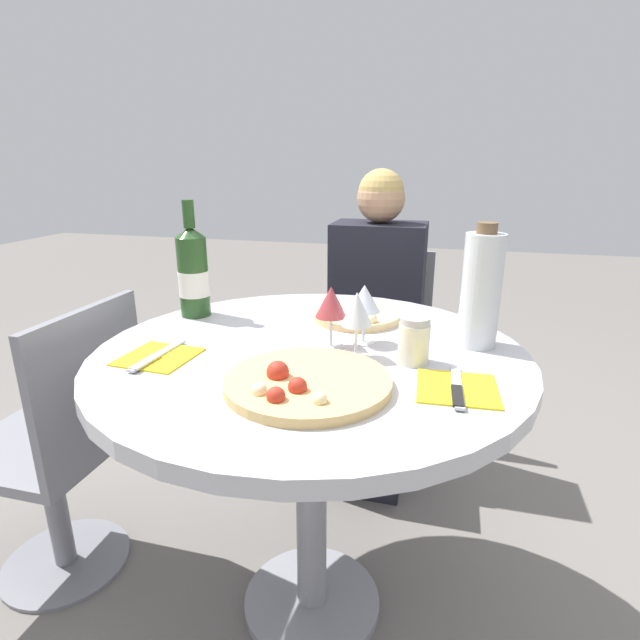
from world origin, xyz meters
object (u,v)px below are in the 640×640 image
(chair_empty_side, at_px, (63,451))
(tall_carafe, at_px, (481,290))
(pizza_large, at_px, (305,382))
(seated_diner, at_px, (373,343))
(dining_table, at_px, (311,392))
(chair_behind_diner, at_px, (377,356))
(wine_bottle, at_px, (193,273))

(chair_empty_side, relative_size, tall_carafe, 2.88)
(chair_empty_side, xyz_separation_m, pizza_large, (0.75, -0.15, 0.37))
(pizza_large, bearing_deg, seated_diner, 90.57)
(dining_table, relative_size, pizza_large, 3.08)
(seated_diner, xyz_separation_m, tall_carafe, (0.33, -0.61, 0.38))
(chair_behind_diner, relative_size, chair_empty_side, 1.00)
(tall_carafe, bearing_deg, seated_diner, 118.54)
(dining_table, relative_size, tall_carafe, 3.47)
(chair_behind_diner, bearing_deg, seated_diner, 90.00)
(chair_empty_side, xyz_separation_m, tall_carafe, (1.07, 0.17, 0.49))
(dining_table, distance_m, seated_diner, 0.75)
(seated_diner, relative_size, tall_carafe, 4.01)
(pizza_large, bearing_deg, chair_behind_diner, 90.49)
(seated_diner, height_order, pizza_large, seated_diner)
(dining_table, height_order, chair_empty_side, chair_empty_side)
(dining_table, bearing_deg, chair_empty_side, -176.07)
(wine_bottle, distance_m, tall_carafe, 0.75)
(chair_behind_diner, height_order, seated_diner, seated_diner)
(chair_behind_diner, xyz_separation_m, wine_bottle, (-0.42, -0.70, 0.48))
(dining_table, distance_m, chair_empty_side, 0.74)
(tall_carafe, bearing_deg, chair_empty_side, -170.86)
(wine_bottle, bearing_deg, pizza_large, -41.07)
(chair_empty_side, distance_m, pizza_large, 0.85)
(chair_behind_diner, bearing_deg, pizza_large, 90.49)
(chair_behind_diner, xyz_separation_m, tall_carafe, (0.33, -0.75, 0.49))
(seated_diner, relative_size, wine_bottle, 3.62)
(chair_empty_side, bearing_deg, dining_table, -86.07)
(chair_behind_diner, xyz_separation_m, chair_empty_side, (-0.74, -0.92, 0.00))
(wine_bottle, relative_size, tall_carafe, 1.11)
(pizza_large, height_order, wine_bottle, wine_bottle)
(dining_table, distance_m, pizza_large, 0.24)
(pizza_large, xyz_separation_m, wine_bottle, (-0.43, 0.37, 0.11))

